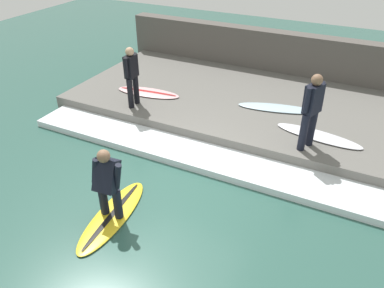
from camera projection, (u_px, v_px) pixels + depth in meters
ground_plane at (180, 186)px, 7.54m from camera, size 28.00×28.00×0.00m
concrete_ledge at (243, 104)px, 10.25m from camera, size 4.40×9.29×0.37m
back_wall at (271, 56)px, 11.78m from camera, size 0.50×9.75×1.57m
wave_foam_crest at (202, 157)px, 8.27m from camera, size 0.99×8.83×0.16m
surfboard_riding at (113, 215)px, 6.77m from camera, size 2.08×0.75×0.07m
surfer_riding at (107, 181)px, 6.35m from camera, size 0.48×0.64×1.38m
surfer_waiting_near at (312, 108)px, 7.60m from camera, size 0.53×0.37×1.66m
surfboard_waiting_near at (318, 136)px, 8.43m from camera, size 0.74×1.99×0.06m
surfer_waiting_far at (132, 74)px, 9.33m from camera, size 0.52×0.23×1.54m
surfboard_waiting_far at (148, 92)px, 10.39m from camera, size 0.79×1.88×0.07m
surfboard_spare at (277, 108)px, 9.59m from camera, size 0.92×2.03×0.06m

